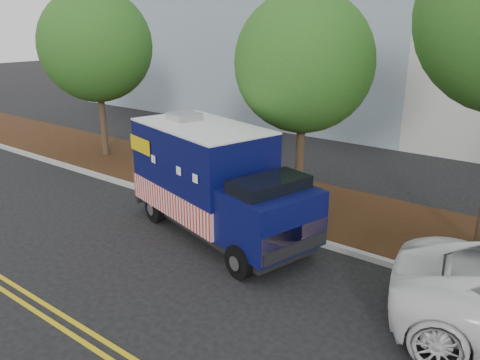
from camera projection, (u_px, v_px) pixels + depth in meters
The scene contains 9 objects.
ground at pixel (181, 228), 13.22m from camera, with size 120.00×120.00×0.00m, color black.
curb at pixel (213, 210), 14.25m from camera, with size 120.00×0.18×0.15m, color #9E9E99.
mulch_strip at pixel (253, 191), 15.84m from camera, with size 120.00×4.00×0.15m, color black.
centerline_near at pixel (34, 297), 9.86m from camera, with size 120.00×0.10×0.01m, color gold.
centerline_far at pixel (23, 303), 9.67m from camera, with size 120.00×0.10×0.01m, color gold.
tree_a at pixel (96, 46), 18.61m from camera, with size 4.45×4.45×6.86m.
tree_b at pixel (304, 63), 13.33m from camera, with size 4.02×4.02×6.43m.
sign_post at pixel (194, 169), 14.51m from camera, with size 0.06×0.06×2.40m, color #473828.
food_truck at pixel (213, 183), 12.59m from camera, with size 6.24×3.59×3.11m.
Camera 1 is at (8.63, -8.63, 5.51)m, focal length 35.00 mm.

